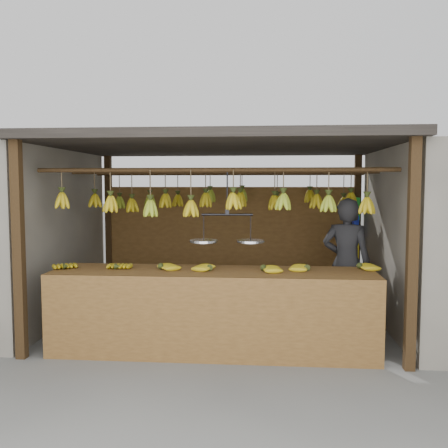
{
  "coord_description": "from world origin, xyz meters",
  "views": [
    {
      "loc": [
        0.58,
        -6.47,
        1.84
      ],
      "look_at": [
        0.0,
        0.3,
        1.3
      ],
      "focal_mm": 40.0,
      "sensor_mm": 36.0,
      "label": 1
    }
  ],
  "objects": [
    {
      "name": "ground",
      "position": [
        0.0,
        0.0,
        0.0
      ],
      "size": [
        80.0,
        80.0,
        0.0
      ],
      "primitive_type": "plane",
      "color": "#5B5B57"
    },
    {
      "name": "bag_bundles",
      "position": [
        1.94,
        1.35,
        1.01
      ],
      "size": [
        0.08,
        0.26,
        1.24
      ],
      "color": "#199926",
      "rests_on": "ground"
    },
    {
      "name": "balance_scale",
      "position": [
        0.15,
        -1.0,
        1.25
      ],
      "size": [
        0.82,
        0.34,
        0.8
      ],
      "color": "black",
      "rests_on": "ground"
    },
    {
      "name": "counter",
      "position": [
        -0.0,
        -1.23,
        0.71
      ],
      "size": [
        3.52,
        0.8,
        0.96
      ],
      "color": "brown",
      "rests_on": "ground"
    },
    {
      "name": "vendor",
      "position": [
        1.6,
        -0.05,
        0.83
      ],
      "size": [
        0.7,
        0.56,
        1.67
      ],
      "primitive_type": "imported",
      "rotation": [
        0.0,
        0.0,
        2.86
      ],
      "color": "#262628",
      "rests_on": "ground"
    },
    {
      "name": "hanging_bananas",
      "position": [
        -0.0,
        0.01,
        1.62
      ],
      "size": [
        3.6,
        2.24,
        0.39
      ],
      "color": "#B59913",
      "rests_on": "ground"
    },
    {
      "name": "stall",
      "position": [
        0.0,
        0.33,
        1.97
      ],
      "size": [
        4.3,
        3.3,
        2.4
      ],
      "color": "#301F0F",
      "rests_on": "ground"
    }
  ]
}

